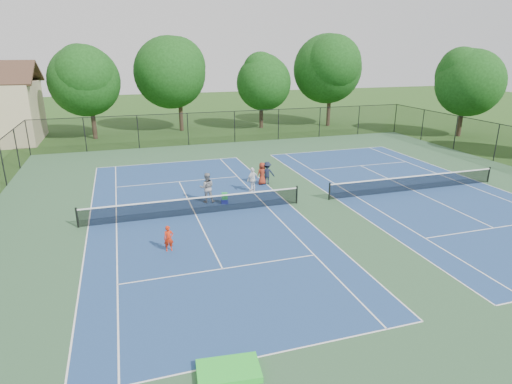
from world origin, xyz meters
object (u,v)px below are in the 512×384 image
object	(u,v)px
tree_back_c	(261,79)
tree_back_d	(331,66)
ball_hopper	(225,196)
child_player	(169,239)
tree_back_b	(178,69)
bystander_a	(253,180)
instructor	(207,188)
ball_crate	(225,201)
tree_back_a	(88,77)
bystander_b	(267,173)
bystander_c	(262,174)
tree_side_e	(467,79)

from	to	relation	value
tree_back_c	tree_back_d	world-z (taller)	tree_back_d
tree_back_c	ball_hopper	world-z (taller)	tree_back_c
child_player	tree_back_b	bearing A→B (deg)	77.34
tree_back_d	ball_hopper	world-z (taller)	tree_back_d
tree_back_d	bystander_a	size ratio (longest dim) A/B	6.58
instructor	bystander_a	bearing A→B (deg)	-151.13
instructor	ball_crate	world-z (taller)	instructor
ball_crate	tree_back_a	bearing A→B (deg)	109.24
bystander_b	tree_back_a	bearing A→B (deg)	-40.76
tree_back_d	ball_hopper	xyz separation A→B (m)	(-18.06, -22.76, -6.36)
bystander_b	bystander_c	bearing A→B (deg)	8.63
child_player	instructor	bearing A→B (deg)	60.14
tree_back_b	tree_back_c	distance (m)	9.12
tree_back_d	instructor	xyz separation A→B (m)	(-18.98, -22.20, -5.93)
tree_back_b	tree_back_d	bearing A→B (deg)	-6.71
bystander_c	tree_back_a	bearing A→B (deg)	-75.49
bystander_a	instructor	bearing A→B (deg)	-8.73
tree_back_d	instructor	size ratio (longest dim) A/B	5.80
tree_back_d	bystander_c	size ratio (longest dim) A/B	6.94
tree_back_c	ball_crate	size ratio (longest dim) A/B	21.38
tree_back_b	bystander_b	xyz separation A→B (m)	(2.54, -21.89, -5.83)
child_player	tree_side_e	bearing A→B (deg)	26.05
tree_back_b	tree_side_e	distance (m)	29.56
tree_back_b	ball_crate	bearing A→B (deg)	-92.44
tree_side_e	ball_crate	xyz separation A→B (m)	(-28.06, -12.76, -5.67)
bystander_c	ball_crate	bearing A→B (deg)	26.93
tree_back_c	bystander_c	size ratio (longest dim) A/B	5.62
tree_back_d	bystander_a	world-z (taller)	tree_back_d
tree_back_a	instructor	distance (m)	23.85
tree_back_a	bystander_c	size ratio (longest dim) A/B	6.12
tree_back_d	instructor	distance (m)	29.80
tree_back_c	bystander_b	size ratio (longest dim) A/B	5.47
bystander_b	tree_side_e	bearing A→B (deg)	-138.86
bystander_b	ball_crate	bearing A→B (deg)	57.75
bystander_b	ball_hopper	size ratio (longest dim) A/B	4.02
tree_side_e	child_player	xyz separation A→B (m)	(-31.87, -18.03, -5.22)
tree_back_d	bystander_a	bearing A→B (deg)	-126.90
tree_back_a	bystander_a	size ratio (longest dim) A/B	5.81
tree_back_b	tree_back_c	world-z (taller)	tree_back_b
instructor	ball_hopper	world-z (taller)	instructor
tree_back_b	tree_back_a	bearing A→B (deg)	-167.47
instructor	ball_crate	xyz separation A→B (m)	(0.92, -0.56, -0.76)
tree_back_b	tree_back_d	world-z (taller)	tree_back_d
tree_back_d	ball_hopper	size ratio (longest dim) A/B	27.15
tree_side_e	child_player	world-z (taller)	tree_side_e
bystander_a	tree_side_e	bearing A→B (deg)	174.99
tree_back_a	bystander_a	xyz separation A→B (m)	(10.16, -21.09, -5.25)
child_player	bystander_c	xyz separation A→B (m)	(7.08, 8.21, 0.16)
child_player	tree_back_a	bearing A→B (deg)	94.93
tree_back_c	ball_crate	world-z (taller)	tree_back_c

